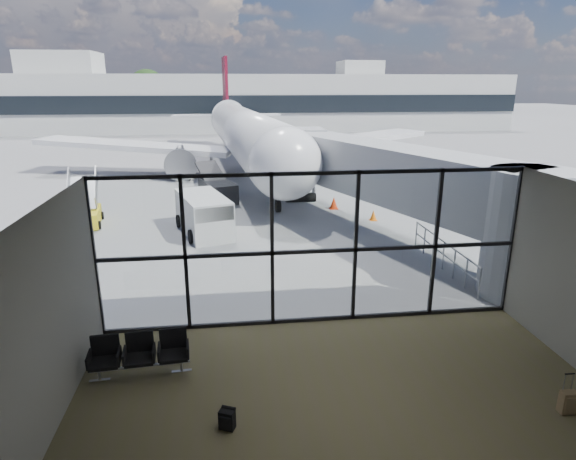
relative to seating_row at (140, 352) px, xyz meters
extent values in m
plane|color=slate|center=(4.61, 42.12, -0.57)|extent=(220.00, 220.00, 0.00)
cube|color=#6A6443|center=(4.61, -1.88, -0.57)|extent=(12.00, 8.00, 0.01)
cube|color=silver|center=(4.61, -1.88, 3.93)|extent=(12.00, 8.00, 0.02)
cube|color=#ADADA8|center=(4.61, -5.88, 1.68)|extent=(12.00, 0.02, 4.50)
cube|color=#ADADA8|center=(-1.39, -1.88, 1.68)|extent=(0.02, 8.00, 4.50)
cube|color=white|center=(4.61, 2.12, 1.68)|extent=(12.00, 0.04, 4.50)
cube|color=black|center=(4.61, 2.12, -0.51)|extent=(12.00, 0.12, 0.10)
cube|color=black|center=(4.61, 2.12, 1.63)|extent=(12.00, 0.12, 0.10)
cube|color=black|center=(4.61, 2.12, 3.87)|extent=(12.00, 0.12, 0.10)
cube|color=black|center=(-1.39, 2.12, 1.68)|extent=(0.10, 0.12, 4.50)
cube|color=black|center=(1.01, 2.12, 1.68)|extent=(0.10, 0.12, 4.50)
cube|color=black|center=(3.41, 2.12, 1.68)|extent=(0.10, 0.12, 4.50)
cube|color=black|center=(5.81, 2.12, 1.68)|extent=(0.10, 0.12, 4.50)
cube|color=black|center=(8.21, 2.12, 1.68)|extent=(0.10, 0.12, 4.50)
cube|color=black|center=(10.61, 2.12, 1.68)|extent=(0.10, 0.12, 4.50)
cylinder|color=#96989A|center=(11.81, 3.12, 1.53)|extent=(2.80, 2.80, 4.20)
cube|color=#96989A|center=(9.16, 10.12, 2.43)|extent=(7.45, 14.81, 2.40)
cube|color=#96989A|center=(6.51, 17.12, 2.43)|extent=(2.60, 2.20, 2.60)
cylinder|color=gray|center=(5.71, 17.12, 0.33)|extent=(0.20, 0.20, 1.80)
cylinder|color=gray|center=(7.31, 17.12, 0.33)|extent=(0.20, 0.20, 1.80)
cylinder|color=black|center=(6.51, 17.12, -0.32)|extent=(1.80, 0.56, 0.56)
cylinder|color=gray|center=(10.21, 2.92, -0.02)|extent=(0.06, 0.06, 1.10)
cylinder|color=gray|center=(10.21, 3.82, -0.02)|extent=(0.06, 0.06, 1.10)
cylinder|color=gray|center=(10.21, 4.72, -0.02)|extent=(0.06, 0.06, 1.10)
cylinder|color=gray|center=(10.21, 5.62, -0.02)|extent=(0.06, 0.06, 1.10)
cylinder|color=gray|center=(10.21, 6.52, -0.02)|extent=(0.06, 0.06, 1.10)
cylinder|color=gray|center=(10.21, 7.42, -0.02)|extent=(0.06, 0.06, 1.10)
cylinder|color=gray|center=(10.21, 8.32, -0.02)|extent=(0.06, 0.06, 1.10)
cylinder|color=gray|center=(10.21, 5.62, 0.51)|extent=(0.06, 5.40, 0.06)
cylinder|color=gray|center=(10.21, 5.62, 0.03)|extent=(0.06, 5.40, 0.06)
cube|color=#B8B8B3|center=(4.61, 64.12, 3.43)|extent=(80.00, 12.00, 8.00)
cube|color=black|center=(4.61, 58.02, 3.43)|extent=(80.00, 0.20, 2.40)
cube|color=#B8B8B3|center=(-20.39, 64.12, 8.93)|extent=(10.00, 8.00, 3.00)
cube|color=#B8B8B3|center=(22.61, 64.12, 8.43)|extent=(6.00, 6.00, 2.00)
cylinder|color=#382619|center=(-28.39, 74.12, 1.14)|extent=(0.50, 0.50, 3.42)
sphere|color=black|center=(-28.39, 74.12, 5.32)|extent=(6.27, 6.27, 6.27)
cylinder|color=#382619|center=(-22.39, 74.12, 0.78)|extent=(0.50, 0.50, 2.70)
sphere|color=black|center=(-22.39, 74.12, 4.08)|extent=(4.95, 4.95, 4.95)
cylinder|color=#382619|center=(-16.39, 74.12, 0.96)|extent=(0.50, 0.50, 3.06)
sphere|color=black|center=(-16.39, 74.12, 4.70)|extent=(5.61, 5.61, 5.61)
cylinder|color=#382619|center=(-10.39, 74.12, 1.14)|extent=(0.50, 0.50, 3.42)
sphere|color=black|center=(-10.39, 74.12, 5.32)|extent=(6.27, 6.27, 6.27)
cube|color=gray|center=(0.01, -0.13, -0.31)|extent=(2.33, 0.27, 0.04)
cube|color=black|center=(-0.78, -0.19, -0.11)|extent=(0.70, 0.66, 0.08)
cube|color=black|center=(-0.81, 0.11, 0.17)|extent=(0.66, 0.13, 0.58)
cube|color=black|center=(0.01, -0.13, -0.11)|extent=(0.70, 0.66, 0.08)
cube|color=black|center=(-0.01, 0.17, 0.17)|extent=(0.66, 0.13, 0.58)
cube|color=black|center=(0.80, -0.07, -0.11)|extent=(0.70, 0.66, 0.08)
cube|color=black|center=(0.78, 0.23, 0.17)|extent=(0.66, 0.13, 0.58)
cylinder|color=gray|center=(-0.94, -0.20, -0.44)|extent=(0.06, 0.06, 0.27)
cylinder|color=gray|center=(0.96, -0.05, -0.44)|extent=(0.06, 0.06, 0.27)
cube|color=black|center=(2.06, -2.26, -0.36)|extent=(0.36, 0.30, 0.43)
cube|color=black|center=(2.02, -2.37, -0.36)|extent=(0.25, 0.15, 0.29)
cylinder|color=black|center=(2.10, -2.17, -0.15)|extent=(0.30, 0.19, 0.08)
cube|color=#8C724E|center=(9.27, -2.67, -0.30)|extent=(0.34, 0.21, 0.50)
cube|color=#8C724E|center=(9.27, -2.78, -0.30)|extent=(0.28, 0.04, 0.37)
cylinder|color=gray|center=(9.18, -2.57, 0.12)|extent=(0.02, 0.02, 0.42)
cylinder|color=gray|center=(9.37, -2.58, 0.12)|extent=(0.02, 0.02, 0.42)
cube|color=black|center=(9.28, -2.58, 0.33)|extent=(0.22, 0.03, 0.02)
cylinder|color=black|center=(9.18, -2.57, -0.55)|extent=(0.03, 0.06, 0.06)
cylinder|color=black|center=(9.37, -2.58, -0.55)|extent=(0.03, 0.06, 0.06)
cylinder|color=silver|center=(3.81, 27.71, 2.41)|extent=(6.22, 30.04, 3.68)
sphere|color=silver|center=(5.09, 12.84, 2.41)|extent=(3.68, 3.68, 3.68)
cone|color=silver|center=(2.32, 45.05, 2.71)|extent=(4.18, 6.26, 3.68)
cube|color=black|center=(5.03, 13.44, 2.91)|extent=(2.28, 1.38, 0.50)
cube|color=silver|center=(-4.70, 27.97, 1.57)|extent=(15.30, 6.67, 1.18)
cylinder|color=black|center=(-1.26, 26.27, 0.57)|extent=(2.37, 3.55, 2.09)
cube|color=silver|center=(-0.81, 44.28, 2.81)|extent=(5.65, 2.45, 0.18)
cube|color=silver|center=(12.14, 29.42, 1.57)|extent=(15.06, 8.92, 1.18)
cylinder|color=black|center=(9.04, 27.16, 0.57)|extent=(2.37, 3.55, 2.09)
cube|color=silver|center=(5.53, 44.82, 2.81)|extent=(5.75, 3.30, 0.18)
cube|color=maroon|center=(2.32, 45.05, 5.99)|extent=(0.62, 3.79, 5.97)
cylinder|color=gray|center=(4.91, 14.83, 0.12)|extent=(0.20, 0.20, 1.39)
cylinder|color=black|center=(4.91, 14.83, -0.23)|extent=(0.31, 0.71, 0.70)
cylinder|color=black|center=(0.99, 27.96, -0.13)|extent=(0.53, 0.99, 0.95)
cylinder|color=black|center=(6.54, 28.44, -0.13)|extent=(0.53, 0.99, 0.95)
cube|color=silver|center=(1.05, 11.50, 0.33)|extent=(2.90, 4.48, 1.80)
cube|color=black|center=(1.49, 10.04, 0.82)|extent=(1.95, 1.52, 0.63)
cylinder|color=black|center=(0.57, 9.96, -0.26)|extent=(0.39, 0.67, 0.63)
cylinder|color=black|center=(2.30, 10.46, -0.26)|extent=(0.39, 0.67, 0.63)
cylinder|color=black|center=(-0.19, 12.55, -0.26)|extent=(0.39, 0.67, 0.63)
cylinder|color=black|center=(1.54, 13.05, -0.26)|extent=(0.39, 0.67, 0.63)
cube|color=black|center=(1.61, 17.99, 0.04)|extent=(2.47, 3.65, 1.11)
cube|color=black|center=(1.22, 19.26, 0.88)|extent=(2.09, 3.05, 1.15)
cylinder|color=black|center=(1.19, 16.69, -0.29)|extent=(0.38, 0.60, 0.56)
cylinder|color=black|center=(2.68, 17.15, -0.29)|extent=(0.38, 0.60, 0.56)
cylinder|color=black|center=(0.54, 18.82, -0.29)|extent=(0.38, 0.60, 0.56)
cylinder|color=black|center=(2.04, 19.28, -0.29)|extent=(0.38, 0.60, 0.56)
cube|color=yellow|center=(-4.91, 13.51, -0.16)|extent=(1.86, 2.77, 0.74)
cube|color=gray|center=(-5.02, 14.23, 0.90)|extent=(1.60, 2.26, 1.36)
cylinder|color=black|center=(-5.49, 12.48, -0.37)|extent=(0.24, 0.43, 0.40)
cylinder|color=black|center=(-4.04, 12.71, -0.37)|extent=(0.24, 0.43, 0.40)
cylinder|color=black|center=(-5.78, 14.30, -0.37)|extent=(0.24, 0.43, 0.40)
cylinder|color=black|center=(-4.33, 14.53, -0.37)|extent=(0.24, 0.43, 0.40)
cube|color=red|center=(8.11, 15.19, -0.56)|extent=(0.48, 0.48, 0.03)
cone|color=red|center=(8.11, 15.19, -0.23)|extent=(0.45, 0.45, 0.68)
cube|color=orange|center=(9.61, 12.59, -0.56)|extent=(0.37, 0.37, 0.03)
cone|color=orange|center=(9.61, 12.59, -0.31)|extent=(0.36, 0.36, 0.53)
camera|label=1|loc=(2.27, -10.57, 6.19)|focal=30.00mm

